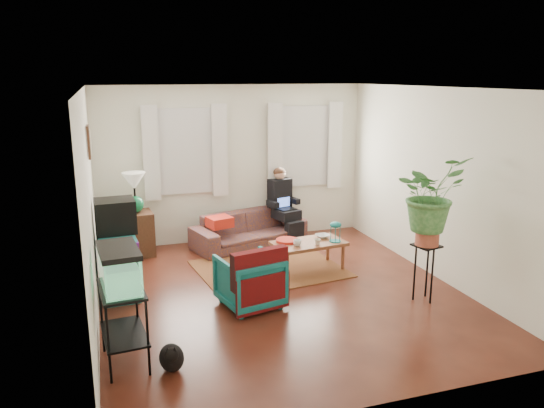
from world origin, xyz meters
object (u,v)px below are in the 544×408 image
object	(u,v)px
side_table	(137,234)
dresser	(118,264)
sofa	(249,224)
coffee_table	(309,256)
plant_stand	(425,273)
aquarium_stand	(124,326)
armchair	(250,278)

from	to	relation	value
side_table	dresser	xyz separation A→B (m)	(-0.34, -1.44, 0.05)
sofa	dresser	world-z (taller)	dresser
coffee_table	plant_stand	world-z (taller)	plant_stand
sofa	side_table	xyz separation A→B (m)	(-1.78, 0.07, -0.02)
sofa	aquarium_stand	bearing A→B (deg)	-139.77
sofa	aquarium_stand	xyz separation A→B (m)	(-2.13, -3.18, 0.03)
dresser	plant_stand	distance (m)	3.88
aquarium_stand	coffee_table	xyz separation A→B (m)	(2.65, 1.82, -0.18)
sofa	aquarium_stand	size ratio (longest dim) A/B	2.38
aquarium_stand	armchair	world-z (taller)	aquarium_stand
side_table	plant_stand	distance (m)	4.34
armchair	plant_stand	xyz separation A→B (m)	(2.11, -0.51, 0.01)
side_table	plant_stand	world-z (taller)	plant_stand
dresser	coffee_table	distance (m)	2.64
aquarium_stand	plant_stand	distance (m)	3.65
side_table	armchair	size ratio (longest dim) A/B	0.98
aquarium_stand	dresser	bearing A→B (deg)	84.70
sofa	side_table	distance (m)	1.78
dresser	coffee_table	size ratio (longest dim) A/B	0.86
armchair	coffee_table	size ratio (longest dim) A/B	0.69
coffee_table	dresser	bearing A→B (deg)	173.55
sofa	armchair	bearing A→B (deg)	-121.16
sofa	plant_stand	distance (m)	3.16
dresser	armchair	distance (m)	1.75
coffee_table	plant_stand	bearing A→B (deg)	-62.05
plant_stand	sofa	bearing A→B (deg)	118.32
sofa	dresser	distance (m)	2.53
dresser	aquarium_stand	world-z (taller)	dresser
side_table	dresser	size ratio (longest dim) A/B	0.78
side_table	aquarium_stand	size ratio (longest dim) A/B	0.88
sofa	side_table	bearing A→B (deg)	161.87
side_table	aquarium_stand	world-z (taller)	aquarium_stand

